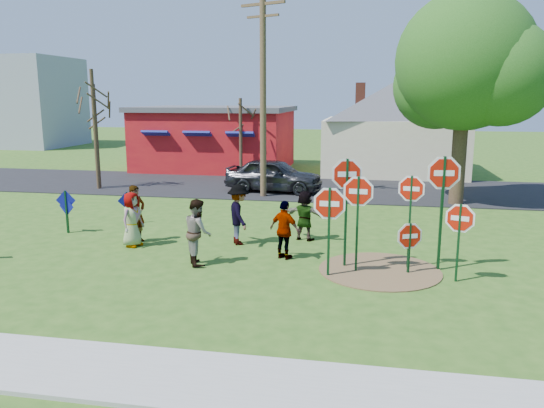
{
  "coord_description": "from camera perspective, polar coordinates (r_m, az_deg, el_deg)",
  "views": [
    {
      "loc": [
        4.11,
        -14.64,
        4.51
      ],
      "look_at": [
        1.31,
        0.62,
        1.36
      ],
      "focal_mm": 35.0,
      "sensor_mm": 36.0,
      "label": 1
    }
  ],
  "objects": [
    {
      "name": "red_building",
      "position": [
        34.11,
        -6.04,
        7.14
      ],
      "size": [
        9.4,
        7.69,
        3.9
      ],
      "color": "maroon",
      "rests_on": "ground"
    },
    {
      "name": "person_a",
      "position": [
        16.69,
        -14.82,
        -1.61
      ],
      "size": [
        0.73,
        0.93,
        1.69
      ],
      "primitive_type": "imported",
      "rotation": [
        0.0,
        0.0,
        1.31
      ],
      "color": "#44538E",
      "rests_on": "ground"
    },
    {
      "name": "blue_diamond_d",
      "position": [
        19.71,
        -15.32,
        -0.02
      ],
      "size": [
        0.59,
        0.32,
        1.18
      ],
      "rotation": [
        0.0,
        0.0,
        0.48
      ],
      "color": "#0E3619",
      "rests_on": "ground"
    },
    {
      "name": "blue_diamond_c",
      "position": [
        19.05,
        -21.21,
        -0.68
      ],
      "size": [
        0.62,
        0.19,
        1.22
      ],
      "rotation": [
        0.0,
        0.0,
        -0.28
      ],
      "color": "#0E3619",
      "rests_on": "ground"
    },
    {
      "name": "person_c",
      "position": [
        14.56,
        -7.98,
        -2.98
      ],
      "size": [
        1.02,
        1.1,
        1.81
      ],
      "primitive_type": "imported",
      "rotation": [
        0.0,
        0.0,
        2.06
      ],
      "color": "brown",
      "rests_on": "ground"
    },
    {
      "name": "cream_house",
      "position": [
        32.7,
        12.96,
        8.42
      ],
      "size": [
        9.4,
        9.4,
        6.5
      ],
      "color": "beige",
      "rests_on": "ground"
    },
    {
      "name": "bare_tree_east",
      "position": [
        29.52,
        -3.4,
        8.27
      ],
      "size": [
        1.8,
        1.8,
        4.43
      ],
      "color": "#382819",
      "rests_on": "ground"
    },
    {
      "name": "road",
      "position": [
        26.84,
        1.44,
        1.85
      ],
      "size": [
        120.0,
        7.5,
        0.04
      ],
      "primitive_type": "cube",
      "color": "black",
      "rests_on": "ground"
    },
    {
      "name": "leafy_tree",
      "position": [
        23.52,
        20.38,
        13.46
      ],
      "size": [
        6.13,
        5.59,
        8.71
      ],
      "color": "#382819",
      "rests_on": "ground"
    },
    {
      "name": "blue_diamond_b",
      "position": [
        18.99,
        -21.26,
        -0.24
      ],
      "size": [
        0.69,
        0.08,
        1.47
      ],
      "rotation": [
        0.0,
        0.0,
        0.08
      ],
      "color": "#0E3619",
      "rests_on": "ground"
    },
    {
      "name": "stop_sign_b",
      "position": [
        14.05,
        8.03,
        2.06
      ],
      "size": [
        1.09,
        0.27,
        3.08
      ],
      "rotation": [
        0.0,
        0.0,
        0.23
      ],
      "color": "#0E3619",
      "rests_on": "ground"
    },
    {
      "name": "suv",
      "position": [
        25.37,
        0.22,
        3.14
      ],
      "size": [
        4.83,
        2.43,
        1.58
      ],
      "primitive_type": "imported",
      "rotation": [
        0.0,
        0.0,
        1.45
      ],
      "color": "#2F2F34",
      "rests_on": "road"
    },
    {
      "name": "dirt_patch",
      "position": [
        14.37,
        11.5,
        -7.0
      ],
      "size": [
        3.2,
        3.2,
        0.03
      ],
      "primitive_type": "cylinder",
      "color": "brown",
      "rests_on": "ground"
    },
    {
      "name": "ground",
      "position": [
        15.86,
        -5.1,
        -5.09
      ],
      "size": [
        120.0,
        120.0,
        0.0
      ],
      "primitive_type": "plane",
      "color": "#2B5317",
      "rests_on": "ground"
    },
    {
      "name": "utility_pole",
      "position": [
        23.91,
        -0.97,
        12.02
      ],
      "size": [
        2.09,
        0.91,
        9.0
      ],
      "rotation": [
        0.0,
        0.0,
        -0.37
      ],
      "color": "#4C3823",
      "rests_on": "ground"
    },
    {
      "name": "sidewalk",
      "position": [
        9.61,
        -17.1,
        -16.82
      ],
      "size": [
        22.0,
        1.8,
        0.08
      ],
      "primitive_type": "cube",
      "color": "#9E9E99",
      "rests_on": "ground"
    },
    {
      "name": "stop_sign_d",
      "position": [
        14.31,
        17.94,
        2.06
      ],
      "size": [
        1.17,
        0.19,
        3.18
      ],
      "rotation": [
        0.0,
        0.0,
        0.14
      ],
      "color": "#0E3619",
      "rests_on": "ground"
    },
    {
      "name": "person_f",
      "position": [
        16.88,
        3.55,
        -1.24
      ],
      "size": [
        1.56,
        0.91,
        1.61
      ],
      "primitive_type": "imported",
      "rotation": [
        0.0,
        0.0,
        2.83
      ],
      "color": "#25593A",
      "rests_on": "ground"
    },
    {
      "name": "person_e",
      "position": [
        14.88,
        1.37,
        -2.82
      ],
      "size": [
        1.06,
        0.81,
        1.67
      ],
      "primitive_type": "imported",
      "rotation": [
        0.0,
        0.0,
        2.68
      ],
      "color": "#4B3159",
      "rests_on": "ground"
    },
    {
      "name": "stop_sign_a",
      "position": [
        13.33,
        6.18,
        -0.84
      ],
      "size": [
        1.11,
        0.08,
        2.45
      ],
      "rotation": [
        0.0,
        0.0,
        -0.01
      ],
      "color": "#0E3619",
      "rests_on": "ground"
    },
    {
      "name": "distant_building",
      "position": [
        54.99,
        -25.73,
        9.84
      ],
      "size": [
        10.0,
        8.0,
        8.0
      ],
      "primitive_type": "cube",
      "color": "#8C939E",
      "rests_on": "ground"
    },
    {
      "name": "person_d",
      "position": [
        16.38,
        -3.59,
        -1.14
      ],
      "size": [
        1.18,
        1.4,
        1.88
      ],
      "primitive_type": "imported",
      "rotation": [
        0.0,
        0.0,
        2.05
      ],
      "color": "#36363B",
      "rests_on": "ground"
    },
    {
      "name": "person_b",
      "position": [
        17.14,
        -14.39,
        -1.04
      ],
      "size": [
        0.66,
        0.78,
        1.81
      ],
      "primitive_type": "imported",
      "rotation": [
        0.0,
        0.0,
        1.17
      ],
      "color": "teal",
      "rests_on": "ground"
    },
    {
      "name": "stop_sign_c",
      "position": [
        14.35,
        14.71,
        0.42
      ],
      "size": [
        0.92,
        0.19,
        2.62
      ],
      "rotation": [
        0.0,
        0.0,
        -0.18
      ],
      "color": "#0E3619",
      "rests_on": "ground"
    },
    {
      "name": "stop_sign_e",
      "position": [
        14.07,
        14.58,
        -3.63
      ],
      "size": [
        0.87,
        0.37,
        1.47
      ],
      "rotation": [
        0.0,
        0.0,
        0.4
      ],
      "color": "#0E3619",
      "rests_on": "ground"
    },
    {
      "name": "bare_tree_west",
      "position": [
        27.3,
        -18.61,
        9.3
      ],
      "size": [
        1.8,
        1.8,
        5.8
      ],
      "color": "#382819",
      "rests_on": "ground"
    },
    {
      "name": "stop_sign_f",
      "position": [
        13.7,
        19.54,
        -2.02
      ],
      "size": [
        0.92,
        0.31,
        2.09
      ],
      "rotation": [
        0.0,
        0.0,
        -0.31
      ],
      "color": "#0E3619",
      "rests_on": "ground"
    },
    {
      "name": "stop_sign_g",
      "position": [
        13.75,
        9.23,
        0.24
      ],
      "size": [
        1.06,
        0.08,
        2.67
      ],
      "rotation": [
        0.0,
        0.0,
        -0.06
      ],
      "color": "#0E3619",
      "rests_on": "ground"
    },
    {
      "name": "bare_tree_mid",
      "position": [
        27.64,
        -18.46,
        8.41
      ],
      "size": [
        1.8,
        1.8,
        5.11
      ],
      "color": "#382819",
      "rests_on": "ground"
    }
  ]
}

